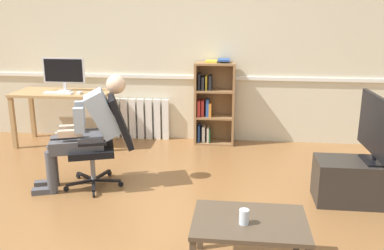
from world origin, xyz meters
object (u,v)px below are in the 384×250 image
Objects in this scene: imac_monitor at (64,72)px; radiator at (141,119)px; computer_mouse at (79,93)px; tv_stand at (371,182)px; person_seated at (88,129)px; tv_screen at (378,129)px; computer_desk at (63,99)px; drinking_glass at (244,217)px; office_chair at (105,139)px; bookshelf at (212,104)px; coffee_table at (250,226)px; keyboard at (58,93)px.

imac_monitor is 1.27m from radiator.
imac_monitor is 0.43m from computer_mouse.
tv_stand is at bearing -22.36° from imac_monitor.
person_seated is 2.89m from tv_screen.
imac_monitor is (0.01, 0.08, 0.37)m from computer_desk.
computer_desk is 1.13m from radiator.
computer_desk is 3.75m from drinking_glass.
office_chair is (0.02, -1.72, 0.23)m from radiator.
bookshelf reaches higher than drinking_glass.
tv_screen is (3.74, -1.54, -0.26)m from imac_monitor.
bookshelf is 1.22× the size of office_chair.
person_seated is at bearing -90.00° from office_chair.
computer_mouse reaches higher than drinking_glass.
person_seated is (-0.16, -0.05, 0.12)m from office_chair.
office_chair is at bearing -89.36° from radiator.
coffee_table is (1.67, -1.35, -0.28)m from person_seated.
tv_stand is 1.77m from coffee_table.
tv_stand is 1.13× the size of tv_screen.
drinking_glass is (1.47, -1.46, -0.06)m from office_chair.
drinking_glass is at bearing -50.49° from computer_mouse.
keyboard reaches higher than coffee_table.
keyboard is 1.59m from office_chair.
imac_monitor is 0.71× the size of radiator.
computer_mouse is (0.28, -0.20, -0.25)m from imac_monitor.
bookshelf is (2.06, 0.29, -0.07)m from computer_desk.
bookshelf is 2.44m from tv_screen.
imac_monitor reaches higher than keyboard.
bookshelf is 1.93m from office_chair.
tv_stand is at bearing 46.33° from coffee_table.
computer_desk is 1.22× the size of tv_stand.
person_seated reaches higher than office_chair.
drinking_glass is (2.49, -2.65, -0.30)m from keyboard.
radiator is 0.85× the size of office_chair.
bookshelf is at bearing 5.95° from imac_monitor.
office_chair is (1.01, -1.41, -0.50)m from imac_monitor.
tv_stand is (1.69, -1.75, -0.36)m from bookshelf.
tv_screen is 1.86m from drinking_glass.
tv_stand is at bearing 90.00° from tv_screen.
bookshelf is 2.06m from person_seated.
office_chair is at bearing -49.35° from keyboard.
radiator is at bearing 116.13° from coffee_table.
imac_monitor is at bearing 144.89° from computer_mouse.
tv_stand is (3.75, -1.32, -0.55)m from keyboard.
tv_screen is (1.69, -1.75, 0.19)m from bookshelf.
computer_mouse is 1.00m from radiator.
drinking_glass is at bearing 30.11° from person_seated.
computer_mouse reaches higher than keyboard.
office_chair is 2.74m from tv_screen.
imac_monitor reaches higher than computer_desk.
radiator is 3.31m from tv_stand.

